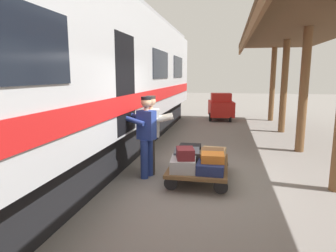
# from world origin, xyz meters

# --- Properties ---
(ground_plane) EXTENTS (60.00, 60.00, 0.00)m
(ground_plane) POSITION_xyz_m (0.00, 0.00, 0.00)
(ground_plane) COLOR slate
(train_car) EXTENTS (3.02, 18.26, 4.00)m
(train_car) POSITION_xyz_m (3.24, -0.00, 2.06)
(train_car) COLOR #B7BABF
(train_car) RESTS_ON ground_plane
(luggage_cart) EXTENTS (1.19, 1.77, 0.33)m
(luggage_cart) POSITION_xyz_m (0.24, -0.12, 0.28)
(luggage_cart) COLOR brown
(luggage_cart) RESTS_ON ground_plane
(suitcase_gray_aluminum) EXTENTS (0.53, 0.67, 0.24)m
(suitcase_gray_aluminum) POSITION_xyz_m (0.50, 0.37, 0.45)
(suitcase_gray_aluminum) COLOR #9EA0A5
(suitcase_gray_aluminum) RESTS_ON luggage_cart
(suitcase_navy_fabric) EXTENTS (0.51, 0.65, 0.19)m
(suitcase_navy_fabric) POSITION_xyz_m (-0.02, 0.37, 0.43)
(suitcase_navy_fabric) COLOR navy
(suitcase_navy_fabric) RESTS_ON luggage_cart
(suitcase_brown_leather) EXTENTS (0.49, 0.65, 0.28)m
(suitcase_brown_leather) POSITION_xyz_m (-0.02, -0.12, 0.47)
(suitcase_brown_leather) COLOR brown
(suitcase_brown_leather) RESTS_ON luggage_cart
(suitcase_black_hardshell) EXTENTS (0.48, 0.46, 0.26)m
(suitcase_black_hardshell) POSITION_xyz_m (0.50, -0.61, 0.46)
(suitcase_black_hardshell) COLOR black
(suitcase_black_hardshell) RESTS_ON luggage_cart
(suitcase_tan_vintage) EXTENTS (0.56, 0.57, 0.20)m
(suitcase_tan_vintage) POSITION_xyz_m (-0.02, -0.61, 0.43)
(suitcase_tan_vintage) COLOR tan
(suitcase_tan_vintage) RESTS_ON luggage_cart
(suitcase_slate_roller) EXTENTS (0.58, 0.65, 0.27)m
(suitcase_slate_roller) POSITION_xyz_m (0.50, -0.12, 0.47)
(suitcase_slate_roller) COLOR #4C515B
(suitcase_slate_roller) RESTS_ON luggage_cart
(suitcase_orange_carryall) EXTENTS (0.45, 0.42, 0.16)m
(suitcase_orange_carryall) POSITION_xyz_m (-0.05, 0.34, 0.61)
(suitcase_orange_carryall) COLOR #CC6B23
(suitcase_orange_carryall) RESTS_ON suitcase_navy_fabric
(suitcase_maroon_trunk) EXTENTS (0.41, 0.47, 0.20)m
(suitcase_maroon_trunk) POSITION_xyz_m (0.46, 0.39, 0.67)
(suitcase_maroon_trunk) COLOR maroon
(suitcase_maroon_trunk) RESTS_ON suitcase_gray_aluminum
(porter_in_overalls) EXTENTS (0.73, 0.55, 1.70)m
(porter_in_overalls) POSITION_xyz_m (1.35, -0.03, 0.93)
(porter_in_overalls) COLOR navy
(porter_in_overalls) RESTS_ON ground_plane
(porter_by_door) EXTENTS (0.72, 0.53, 1.70)m
(porter_by_door) POSITION_xyz_m (1.29, -0.29, 0.93)
(porter_by_door) COLOR #332D28
(porter_by_door) RESTS_ON ground_plane
(baggage_tug) EXTENTS (1.33, 1.84, 1.30)m
(baggage_tug) POSITION_xyz_m (0.01, -8.47, 0.63)
(baggage_tug) COLOR #B21E19
(baggage_tug) RESTS_ON ground_plane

